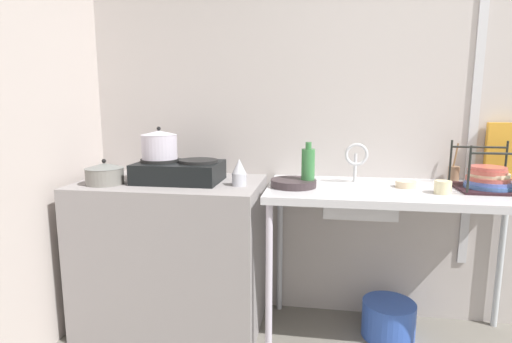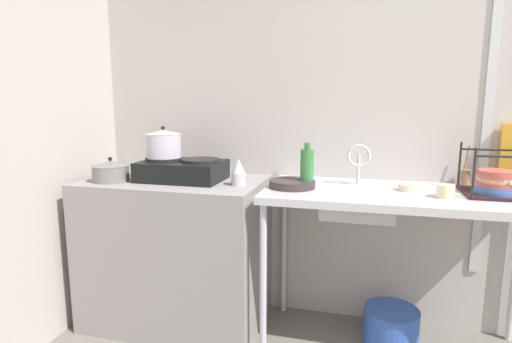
{
  "view_description": "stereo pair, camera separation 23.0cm",
  "coord_description": "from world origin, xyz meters",
  "px_view_note": "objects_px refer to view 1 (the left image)",
  "views": [
    {
      "loc": [
        -0.9,
        -0.92,
        1.37
      ],
      "look_at": [
        -1.26,
        1.33,
        0.98
      ],
      "focal_mm": 28.36,
      "sensor_mm": 36.0,
      "label": 1
    },
    {
      "loc": [
        -0.68,
        -0.87,
        1.37
      ],
      "look_at": [
        -1.26,
        1.33,
        0.98
      ],
      "focal_mm": 28.36,
      "sensor_mm": 36.0,
      "label": 2
    }
  ],
  "objects_px": {
    "pot_beside_stove": "(105,174)",
    "utensil_jar": "(454,173)",
    "frying_pan": "(293,183)",
    "bottle_by_sink": "(308,167)",
    "cup_by_rack": "(443,187)",
    "stove": "(179,171)",
    "small_bowl_on_drainboard": "(406,184)",
    "cereal_box": "(501,153)",
    "pot_on_left_burner": "(159,145)",
    "bucket_on_floor": "(388,319)",
    "sink_basin": "(358,200)",
    "dish_rack": "(488,179)",
    "percolator": "(239,173)",
    "faucet": "(356,157)"
  },
  "relations": [
    {
      "from": "pot_beside_stove",
      "to": "utensil_jar",
      "type": "relative_size",
      "value": 0.95
    },
    {
      "from": "frying_pan",
      "to": "bottle_by_sink",
      "type": "distance_m",
      "value": 0.12
    },
    {
      "from": "pot_beside_stove",
      "to": "cup_by_rack",
      "type": "bearing_deg",
      "value": 1.3
    },
    {
      "from": "stove",
      "to": "small_bowl_on_drainboard",
      "type": "height_order",
      "value": "stove"
    },
    {
      "from": "cereal_box",
      "to": "small_bowl_on_drainboard",
      "type": "bearing_deg",
      "value": -150.85
    },
    {
      "from": "pot_on_left_burner",
      "to": "bottle_by_sink",
      "type": "height_order",
      "value": "pot_on_left_burner"
    },
    {
      "from": "pot_on_left_burner",
      "to": "small_bowl_on_drainboard",
      "type": "relative_size",
      "value": 1.9
    },
    {
      "from": "pot_beside_stove",
      "to": "bottle_by_sink",
      "type": "height_order",
      "value": "bottle_by_sink"
    },
    {
      "from": "pot_on_left_burner",
      "to": "bucket_on_floor",
      "type": "relative_size",
      "value": 0.69
    },
    {
      "from": "sink_basin",
      "to": "utensil_jar",
      "type": "bearing_deg",
      "value": 28.16
    },
    {
      "from": "dish_rack",
      "to": "cup_by_rack",
      "type": "bearing_deg",
      "value": -151.92
    },
    {
      "from": "stove",
      "to": "frying_pan",
      "type": "xyz_separation_m",
      "value": [
        0.67,
        -0.04,
        -0.04
      ]
    },
    {
      "from": "utensil_jar",
      "to": "percolator",
      "type": "bearing_deg",
      "value": -165.05
    },
    {
      "from": "stove",
      "to": "cereal_box",
      "type": "relative_size",
      "value": 1.4
    },
    {
      "from": "sink_basin",
      "to": "pot_on_left_burner",
      "type": "bearing_deg",
      "value": 178.07
    },
    {
      "from": "sink_basin",
      "to": "faucet",
      "type": "bearing_deg",
      "value": 91.48
    },
    {
      "from": "sink_basin",
      "to": "cereal_box",
      "type": "xyz_separation_m",
      "value": [
        0.83,
        0.31,
        0.24
      ]
    },
    {
      "from": "dish_rack",
      "to": "utensil_jar",
      "type": "relative_size",
      "value": 1.41
    },
    {
      "from": "pot_on_left_burner",
      "to": "cup_by_rack",
      "type": "distance_m",
      "value": 1.57
    },
    {
      "from": "cereal_box",
      "to": "utensil_jar",
      "type": "bearing_deg",
      "value": -172.73
    },
    {
      "from": "utensil_jar",
      "to": "small_bowl_on_drainboard",
      "type": "bearing_deg",
      "value": -143.61
    },
    {
      "from": "pot_on_left_burner",
      "to": "cup_by_rack",
      "type": "relative_size",
      "value": 2.5
    },
    {
      "from": "frying_pan",
      "to": "cup_by_rack",
      "type": "distance_m",
      "value": 0.77
    },
    {
      "from": "faucet",
      "to": "cup_by_rack",
      "type": "bearing_deg",
      "value": -27.28
    },
    {
      "from": "bottle_by_sink",
      "to": "bucket_on_floor",
      "type": "height_order",
      "value": "bottle_by_sink"
    },
    {
      "from": "frying_pan",
      "to": "dish_rack",
      "type": "distance_m",
      "value": 1.04
    },
    {
      "from": "stove",
      "to": "faucet",
      "type": "bearing_deg",
      "value": 6.66
    },
    {
      "from": "bucket_on_floor",
      "to": "percolator",
      "type": "bearing_deg",
      "value": -172.21
    },
    {
      "from": "percolator",
      "to": "cup_by_rack",
      "type": "height_order",
      "value": "percolator"
    },
    {
      "from": "stove",
      "to": "dish_rack",
      "type": "xyz_separation_m",
      "value": [
        1.71,
        0.05,
        -0.01
      ]
    },
    {
      "from": "small_bowl_on_drainboard",
      "to": "sink_basin",
      "type": "bearing_deg",
      "value": -163.71
    },
    {
      "from": "percolator",
      "to": "bucket_on_floor",
      "type": "distance_m",
      "value": 1.24
    },
    {
      "from": "stove",
      "to": "cup_by_rack",
      "type": "distance_m",
      "value": 1.44
    },
    {
      "from": "bottle_by_sink",
      "to": "pot_on_left_burner",
      "type": "bearing_deg",
      "value": 177.85
    },
    {
      "from": "dish_rack",
      "to": "utensil_jar",
      "type": "bearing_deg",
      "value": 114.99
    },
    {
      "from": "cereal_box",
      "to": "cup_by_rack",
      "type": "bearing_deg",
      "value": -131.53
    },
    {
      "from": "frying_pan",
      "to": "cereal_box",
      "type": "height_order",
      "value": "cereal_box"
    },
    {
      "from": "cup_by_rack",
      "to": "bottle_by_sink",
      "type": "distance_m",
      "value": 0.69
    },
    {
      "from": "pot_on_left_burner",
      "to": "bottle_by_sink",
      "type": "bearing_deg",
      "value": -2.15
    },
    {
      "from": "stove",
      "to": "pot_beside_stove",
      "type": "xyz_separation_m",
      "value": [
        -0.4,
        -0.14,
        -0.0
      ]
    },
    {
      "from": "frying_pan",
      "to": "cup_by_rack",
      "type": "bearing_deg",
      "value": -4.18
    },
    {
      "from": "faucet",
      "to": "utensil_jar",
      "type": "bearing_deg",
      "value": 14.53
    },
    {
      "from": "cereal_box",
      "to": "frying_pan",
      "type": "bearing_deg",
      "value": -158.53
    },
    {
      "from": "small_bowl_on_drainboard",
      "to": "bottle_by_sink",
      "type": "height_order",
      "value": "bottle_by_sink"
    },
    {
      "from": "frying_pan",
      "to": "cereal_box",
      "type": "bearing_deg",
      "value": 14.88
    },
    {
      "from": "utensil_jar",
      "to": "bucket_on_floor",
      "type": "relative_size",
      "value": 0.74
    },
    {
      "from": "dish_rack",
      "to": "cup_by_rack",
      "type": "relative_size",
      "value": 3.8
    },
    {
      "from": "stove",
      "to": "bottle_by_sink",
      "type": "height_order",
      "value": "bottle_by_sink"
    },
    {
      "from": "percolator",
      "to": "faucet",
      "type": "height_order",
      "value": "faucet"
    },
    {
      "from": "sink_basin",
      "to": "small_bowl_on_drainboard",
      "type": "height_order",
      "value": "small_bowl_on_drainboard"
    }
  ]
}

